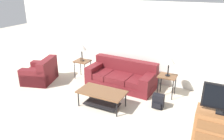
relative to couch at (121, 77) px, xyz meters
name	(u,v)px	position (x,y,z in m)	size (l,w,h in m)	color
wall_back	(130,42)	(0.00, 0.68, 1.01)	(9.10, 0.06, 2.60)	silver
couch	(121,77)	(0.00, 0.00, 0.00)	(2.20, 1.06, 0.82)	maroon
armchair	(41,73)	(-2.55, -0.90, 0.00)	(1.15, 1.25, 0.80)	maroon
coffee_table	(102,95)	(0.06, -1.40, 0.04)	(1.25, 0.67, 0.45)	brown
side_table_left	(82,63)	(-1.45, -0.03, 0.26)	(0.50, 0.45, 0.63)	brown
side_table_right	(167,78)	(1.45, -0.03, 0.26)	(0.50, 0.45, 0.63)	brown
table_lamp_left	(82,47)	(-1.45, -0.03, 0.81)	(0.33, 0.33, 0.60)	black
table_lamp_right	(169,60)	(1.45, -0.03, 0.81)	(0.33, 0.33, 0.60)	black
tv_console	(221,129)	(2.92, -1.63, 0.07)	(1.02, 0.51, 0.72)	#935B33
backpack	(158,102)	(1.42, -0.81, -0.11)	(0.29, 0.27, 0.38)	black
picture_frame	(82,60)	(-1.43, -0.10, 0.40)	(0.10, 0.04, 0.13)	#4C3828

